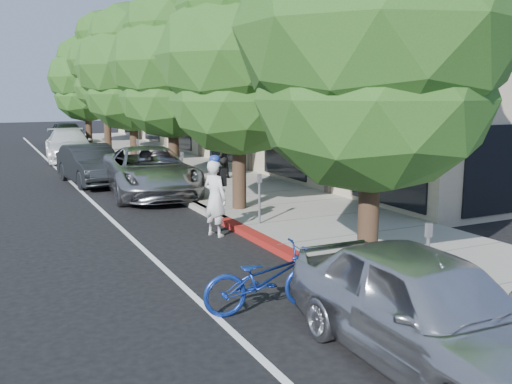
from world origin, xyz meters
TOP-DOWN VIEW (x-y plane):
  - ground at (0.00, 0.00)m, footprint 120.00×120.00m
  - sidewalk at (2.30, 8.00)m, footprint 4.60×56.00m
  - curb at (0.00, 8.00)m, footprint 0.30×56.00m
  - curb_red_segment at (0.00, 1.00)m, footprint 0.32×4.00m
  - storefront_building at (9.60, 18.00)m, footprint 10.00×36.00m
  - street_tree_0 at (0.90, -2.00)m, footprint 5.22×5.22m
  - street_tree_1 at (0.90, 4.00)m, footprint 4.58×4.58m
  - street_tree_2 at (0.90, 10.00)m, footprint 4.62×4.62m
  - street_tree_3 at (0.90, 16.00)m, footprint 5.16×5.16m
  - street_tree_4 at (0.90, 22.00)m, footprint 4.10×4.10m
  - street_tree_5 at (0.90, 28.00)m, footprint 4.93×4.93m
  - cyclist at (-0.70, 1.88)m, footprint 0.68×0.80m
  - bicycle at (-1.80, -2.96)m, footprint 2.10×0.90m
  - silver_suv at (-0.62, 8.00)m, footprint 3.14×6.02m
  - dark_sedan at (-1.97, 11.30)m, footprint 1.98×4.61m
  - white_pickup at (-1.60, 19.44)m, footprint 2.60×5.52m
  - dark_suv_far at (-0.50, 27.80)m, footprint 1.93×4.66m
  - near_car_a at (-0.83, -5.50)m, footprint 1.93×4.54m
  - pedestrian at (2.59, 9.47)m, footprint 0.95×0.85m

SIDE VIEW (x-z plane):
  - ground at x=0.00m, z-range 0.00..0.00m
  - sidewalk at x=2.30m, z-range 0.00..0.15m
  - curb at x=0.00m, z-range 0.00..0.15m
  - curb_red_segment at x=0.00m, z-range 0.00..0.15m
  - bicycle at x=-1.80m, z-range 0.00..1.07m
  - dark_sedan at x=-1.97m, z-range 0.00..1.48m
  - near_car_a at x=-0.83m, z-range 0.00..1.53m
  - white_pickup at x=-1.60m, z-range 0.00..1.56m
  - dark_suv_far at x=-0.50m, z-range 0.00..1.58m
  - silver_suv at x=-0.62m, z-range 0.00..1.62m
  - cyclist at x=-0.70m, z-range 0.00..1.85m
  - pedestrian at x=2.59m, z-range 0.15..1.76m
  - storefront_building at x=9.60m, z-range 0.00..7.00m
  - street_tree_5 at x=0.90m, z-range 0.70..7.81m
  - street_tree_1 at x=0.90m, z-range 0.77..7.84m
  - street_tree_2 at x=0.90m, z-range 0.79..7.98m
  - street_tree_0 at x=0.90m, z-range 0.73..8.18m
  - street_tree_3 at x=0.90m, z-range 0.75..8.23m
  - street_tree_4 at x=0.90m, z-range 1.08..8.93m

